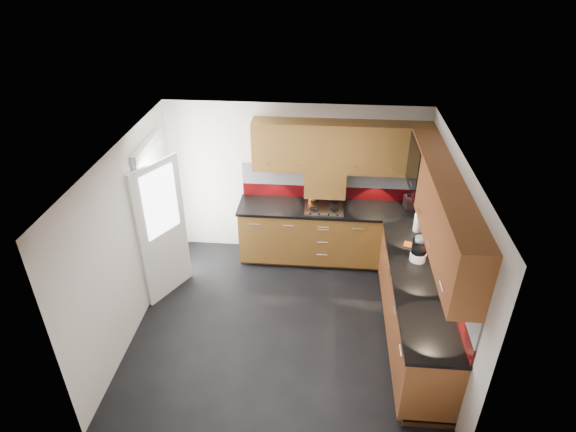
# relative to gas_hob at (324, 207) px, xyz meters

# --- Properties ---
(room) EXTENTS (4.00, 3.80, 2.64)m
(room) POSITION_rel_gas_hob_xyz_m (-0.45, -1.47, 0.54)
(room) COLOR black
(base_cabinets) EXTENTS (2.70, 3.20, 0.95)m
(base_cabinets) POSITION_rel_gas_hob_xyz_m (0.62, -0.75, -0.52)
(base_cabinets) COLOR brown
(base_cabinets) RESTS_ON room
(countertop) EXTENTS (2.72, 3.22, 0.04)m
(countertop) POSITION_rel_gas_hob_xyz_m (0.60, -0.77, -0.03)
(countertop) COLOR black
(countertop) RESTS_ON base_cabinets
(backsplash) EXTENTS (2.70, 3.20, 0.54)m
(backsplash) POSITION_rel_gas_hob_xyz_m (0.83, -0.54, 0.26)
(backsplash) COLOR maroon
(backsplash) RESTS_ON countertop
(upper_cabinets) EXTENTS (2.50, 3.20, 0.72)m
(upper_cabinets) POSITION_rel_gas_hob_xyz_m (0.78, -0.69, 0.88)
(upper_cabinets) COLOR brown
(upper_cabinets) RESTS_ON room
(extractor_hood) EXTENTS (0.60, 0.33, 0.40)m
(extractor_hood) POSITION_rel_gas_hob_xyz_m (0.00, 0.17, 0.33)
(extractor_hood) COLOR brown
(extractor_hood) RESTS_ON room
(glass_cabinet) EXTENTS (0.32, 0.80, 0.66)m
(glass_cabinet) POSITION_rel_gas_hob_xyz_m (1.26, -0.40, 0.91)
(glass_cabinet) COLOR black
(glass_cabinet) RESTS_ON room
(back_door) EXTENTS (0.42, 1.19, 2.04)m
(back_door) POSITION_rel_gas_hob_xyz_m (-2.23, -0.72, 0.08)
(back_door) COLOR white
(back_door) RESTS_ON room
(gas_hob) EXTENTS (0.56, 0.50, 0.04)m
(gas_hob) POSITION_rel_gas_hob_xyz_m (0.00, 0.00, 0.00)
(gas_hob) COLOR silver
(gas_hob) RESTS_ON countertop
(utensil_pot) EXTENTS (0.12, 0.12, 0.43)m
(utensil_pot) POSITION_rel_gas_hob_xyz_m (-0.18, 0.20, 0.08)
(utensil_pot) COLOR #D35C13
(utensil_pot) RESTS_ON countertop
(toaster) EXTENTS (0.28, 0.21, 0.19)m
(toaster) POSITION_rel_gas_hob_xyz_m (1.30, 0.15, 0.08)
(toaster) COLOR silver
(toaster) RESTS_ON countertop
(food_processor) EXTENTS (0.20, 0.20, 0.33)m
(food_processor) POSITION_rel_gas_hob_xyz_m (1.18, -1.19, 0.14)
(food_processor) COLOR white
(food_processor) RESTS_ON countertop
(paper_towel) EXTENTS (0.13, 0.13, 0.26)m
(paper_towel) POSITION_rel_gas_hob_xyz_m (1.27, -0.51, 0.11)
(paper_towel) COLOR white
(paper_towel) RESTS_ON countertop
(orange_cloth) EXTENTS (0.18, 0.17, 0.02)m
(orange_cloth) POSITION_rel_gas_hob_xyz_m (1.13, -0.88, -0.01)
(orange_cloth) COLOR #D64B17
(orange_cloth) RESTS_ON countertop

